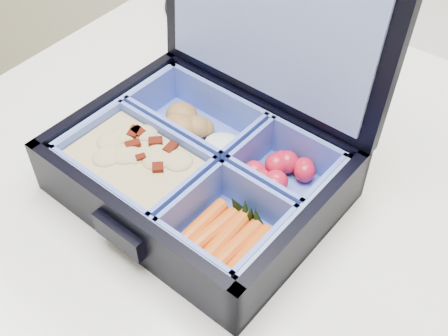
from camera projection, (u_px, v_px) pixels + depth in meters
The scene contains 3 objects.
bento_box at pixel (199, 170), 0.49m from camera, with size 0.23×0.18×0.06m, color black, non-canonical shape.
burner_grate_rear at pixel (228, 0), 0.73m from camera, with size 0.17×0.17×0.02m, color black.
fork at pixel (296, 112), 0.59m from camera, with size 0.03×0.20×0.01m, color #A4A5BA, non-canonical shape.
Camera 1 is at (-0.21, 1.32, 1.38)m, focal length 45.00 mm.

